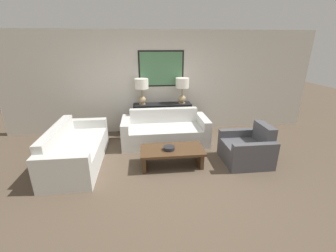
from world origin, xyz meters
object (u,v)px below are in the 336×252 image
(couch_by_side, at_px, (76,151))
(decorative_bowl, at_px, (169,148))
(console_table, at_px, (162,118))
(couch_by_back_wall, at_px, (165,132))
(table_lamp_left, at_px, (142,87))
(table_lamp_right, at_px, (182,86))
(coffee_table, at_px, (172,153))
(armchair_near_back_wall, at_px, (247,149))

(couch_by_side, relative_size, decorative_bowl, 9.29)
(console_table, xyz_separation_m, couch_by_side, (-1.90, -1.49, -0.13))
(couch_by_back_wall, distance_m, couch_by_side, 2.06)
(table_lamp_left, bearing_deg, table_lamp_right, 0.00)
(table_lamp_left, relative_size, decorative_bowl, 3.03)
(coffee_table, bearing_deg, couch_by_side, 170.98)
(armchair_near_back_wall, bearing_deg, couch_by_back_wall, 144.42)
(couch_by_back_wall, xyz_separation_m, couch_by_side, (-1.90, -0.81, 0.00))
(table_lamp_right, relative_size, decorative_bowl, 3.03)
(console_table, xyz_separation_m, armchair_near_back_wall, (1.58, -1.81, -0.13))
(couch_by_back_wall, distance_m, armchair_near_back_wall, 1.95)
(table_lamp_right, distance_m, couch_by_side, 3.01)
(console_table, relative_size, table_lamp_left, 2.28)
(console_table, distance_m, couch_by_side, 2.41)
(armchair_near_back_wall, bearing_deg, coffee_table, 179.36)
(table_lamp_left, height_order, couch_by_side, table_lamp_left)
(table_lamp_right, bearing_deg, armchair_near_back_wall, -59.73)
(table_lamp_right, bearing_deg, table_lamp_left, 180.00)
(armchair_near_back_wall, bearing_deg, couch_by_side, 174.70)
(console_table, bearing_deg, couch_by_side, -141.92)
(couch_by_back_wall, relative_size, couch_by_side, 1.00)
(console_table, xyz_separation_m, table_lamp_left, (-0.53, 0.00, 0.86))
(coffee_table, bearing_deg, couch_by_back_wall, 91.30)
(table_lamp_left, bearing_deg, armchair_near_back_wall, -40.65)
(coffee_table, relative_size, armchair_near_back_wall, 1.40)
(couch_by_side, relative_size, armchair_near_back_wall, 2.30)
(table_lamp_left, relative_size, armchair_near_back_wall, 0.75)
(console_table, height_order, couch_by_back_wall, console_table)
(couch_by_back_wall, height_order, couch_by_side, same)
(console_table, relative_size, decorative_bowl, 6.90)
(table_lamp_right, distance_m, decorative_bowl, 2.10)
(armchair_near_back_wall, bearing_deg, table_lamp_right, 120.27)
(table_lamp_right, bearing_deg, decorative_bowl, -107.11)
(couch_by_side, distance_m, coffee_table, 1.95)
(couch_by_side, bearing_deg, coffee_table, -9.02)
(coffee_table, bearing_deg, decorative_bowl, -148.31)
(table_lamp_right, bearing_deg, couch_by_side, -148.47)
(console_table, xyz_separation_m, table_lamp_right, (0.53, 0.00, 0.86))
(couch_by_back_wall, bearing_deg, coffee_table, -88.70)
(console_table, distance_m, table_lamp_left, 1.01)
(table_lamp_left, distance_m, decorative_bowl, 2.09)
(couch_by_side, xyz_separation_m, decorative_bowl, (1.86, -0.34, 0.12))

